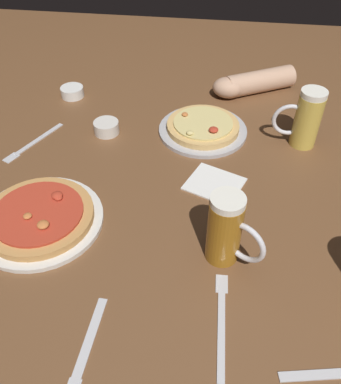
{
  "coord_description": "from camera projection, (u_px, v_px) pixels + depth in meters",
  "views": [
    {
      "loc": [
        0.1,
        -0.76,
        0.73
      ],
      "look_at": [
        0.0,
        0.0,
        0.02
      ],
      "focal_mm": 39.25,
      "sensor_mm": 36.0,
      "label": 1
    }
  ],
  "objects": [
    {
      "name": "fork_spare",
      "position": [
        33.0,
        143.0,
        1.23
      ],
      "size": [
        0.11,
        0.21,
        0.01
      ],
      "color": "silver",
      "rests_on": "ground_plane"
    },
    {
      "name": "knife_right",
      "position": [
        85.0,
        351.0,
        0.76
      ],
      "size": [
        0.03,
        0.22,
        0.01
      ],
      "color": "silver",
      "rests_on": "ground_plane"
    },
    {
      "name": "fork_left",
      "position": [
        221.0,
        321.0,
        0.81
      ],
      "size": [
        0.03,
        0.23,
        0.01
      ],
      "color": "silver",
      "rests_on": "ground_plane"
    },
    {
      "name": "diner_arm",
      "position": [
        251.0,
        83.0,
        1.42
      ],
      "size": [
        0.28,
        0.19,
        0.07
      ],
      "color": "tan",
      "rests_on": "ground_plane"
    },
    {
      "name": "ramekin_butter",
      "position": [
        72.0,
        92.0,
        1.42
      ],
      "size": [
        0.08,
        0.08,
        0.03
      ],
      "primitive_type": "cylinder",
      "color": "white",
      "rests_on": "ground_plane"
    },
    {
      "name": "ground_plane",
      "position": [
        170.0,
        202.0,
        1.07
      ],
      "size": [
        2.4,
        2.4,
        0.03
      ],
      "primitive_type": "cube",
      "color": "brown"
    },
    {
      "name": "beer_mug_amber",
      "position": [
        227.0,
        230.0,
        0.87
      ],
      "size": [
        0.12,
        0.1,
        0.17
      ],
      "color": "#9E6619",
      "rests_on": "ground_plane"
    },
    {
      "name": "pizza_plate_near",
      "position": [
        39.0,
        217.0,
        0.99
      ],
      "size": [
        0.3,
        0.3,
        0.05
      ],
      "color": "silver",
      "rests_on": "ground_plane"
    },
    {
      "name": "napkin_folded",
      "position": [
        214.0,
        183.0,
        1.1
      ],
      "size": [
        0.17,
        0.16,
        0.01
      ],
      "primitive_type": "cube",
      "rotation": [
        0.0,
        0.0,
        -0.38
      ],
      "color": "white",
      "rests_on": "ground_plane"
    },
    {
      "name": "ramekin_sauce",
      "position": [
        106.0,
        127.0,
        1.26
      ],
      "size": [
        0.08,
        0.08,
        0.04
      ],
      "primitive_type": "cylinder",
      "color": "silver",
      "rests_on": "ground_plane"
    },
    {
      "name": "pizza_plate_far",
      "position": [
        203.0,
        128.0,
        1.26
      ],
      "size": [
        0.27,
        0.27,
        0.05
      ],
      "color": "#B2B2B7",
      "rests_on": "ground_plane"
    },
    {
      "name": "beer_mug_dark",
      "position": [
        306.0,
        119.0,
        1.17
      ],
      "size": [
        0.13,
        0.07,
        0.17
      ],
      "color": "gold",
      "rests_on": "ground_plane"
    }
  ]
}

